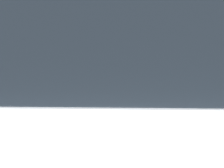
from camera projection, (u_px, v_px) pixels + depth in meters
name	position (u px, v px, depth m)	size (l,w,h in m)	color
sidewalk_curb	(67.00, 163.00, 5.28)	(36.00, 2.72, 0.14)	gray
parking_meter	(73.00, 88.00, 4.13)	(0.17, 0.18, 1.40)	slate
pedestrian_at_meter	(126.00, 96.00, 4.01)	(0.61, 0.45, 1.65)	brown
parked_sedan_white	(96.00, 135.00, 2.50)	(4.60, 1.83, 1.76)	white
background_railing	(83.00, 99.00, 6.45)	(24.06, 0.06, 1.08)	gray
backdrop_wall	(102.00, 75.00, 8.70)	(32.00, 0.50, 2.72)	brown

